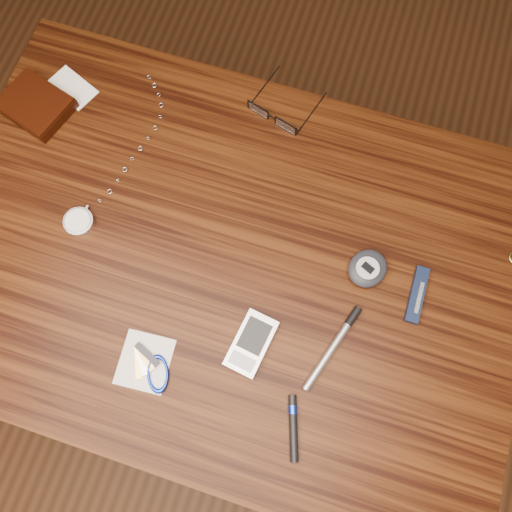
# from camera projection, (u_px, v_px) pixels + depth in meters

# --- Properties ---
(ground) EXTENTS (3.80, 3.80, 0.00)m
(ground) POSITION_uv_depth(u_px,v_px,m) (240.00, 325.00, 1.55)
(ground) COLOR #472814
(ground) RESTS_ON ground
(desk) EXTENTS (1.00, 0.70, 0.75)m
(desk) POSITION_uv_depth(u_px,v_px,m) (230.00, 273.00, 0.93)
(desk) COLOR #351908
(desk) RESTS_ON ground
(wallet_and_card) EXTENTS (0.16, 0.16, 0.03)m
(wallet_and_card) POSITION_uv_depth(u_px,v_px,m) (37.00, 105.00, 0.90)
(wallet_and_card) COLOR black
(wallet_and_card) RESTS_ON desk
(eyeglasses) EXTENTS (0.13, 0.13, 0.02)m
(eyeglasses) POSITION_uv_depth(u_px,v_px,m) (274.00, 116.00, 0.90)
(eyeglasses) COLOR black
(eyeglasses) RESTS_ON desk
(pocket_watch) EXTENTS (0.09, 0.33, 0.02)m
(pocket_watch) POSITION_uv_depth(u_px,v_px,m) (82.00, 217.00, 0.85)
(pocket_watch) COLOR silver
(pocket_watch) RESTS_ON desk
(pda_phone) EXTENTS (0.07, 0.10, 0.01)m
(pda_phone) POSITION_uv_depth(u_px,v_px,m) (251.00, 343.00, 0.79)
(pda_phone) COLOR #B5B5B9
(pda_phone) RESTS_ON desk
(pedometer) EXTENTS (0.08, 0.09, 0.03)m
(pedometer) POSITION_uv_depth(u_px,v_px,m) (368.00, 268.00, 0.82)
(pedometer) COLOR #20222A
(pedometer) RESTS_ON desk
(notepad_keys) EXTENTS (0.10, 0.09, 0.01)m
(notepad_keys) POSITION_uv_depth(u_px,v_px,m) (151.00, 368.00, 0.78)
(notepad_keys) COLOR white
(notepad_keys) RESTS_ON desk
(pocket_knife) EXTENTS (0.02, 0.09, 0.01)m
(pocket_knife) POSITION_uv_depth(u_px,v_px,m) (417.00, 295.00, 0.81)
(pocket_knife) COLOR #0D1B33
(pocket_knife) RESTS_ON desk
(silver_pen) EXTENTS (0.06, 0.15, 0.01)m
(silver_pen) POSITION_uv_depth(u_px,v_px,m) (337.00, 341.00, 0.79)
(silver_pen) COLOR #ADAEB3
(silver_pen) RESTS_ON desk
(black_blue_pen) EXTENTS (0.04, 0.09, 0.01)m
(black_blue_pen) POSITION_uv_depth(u_px,v_px,m) (293.00, 426.00, 0.75)
(black_blue_pen) COLOR black
(black_blue_pen) RESTS_ON desk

